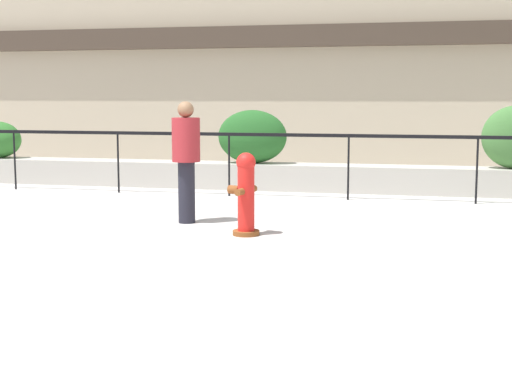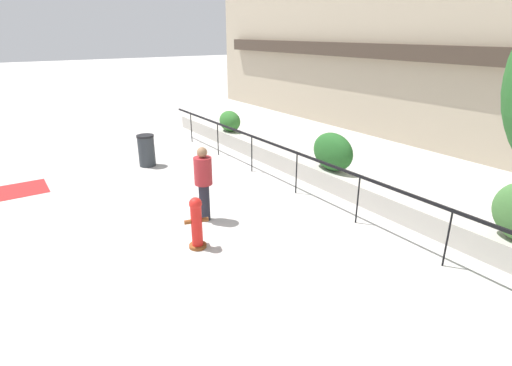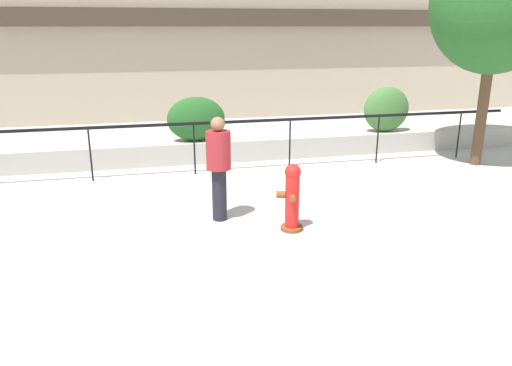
{
  "view_description": "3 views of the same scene",
  "coord_description": "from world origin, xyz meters",
  "views": [
    {
      "loc": [
        3.26,
        -7.46,
        1.81
      ],
      "look_at": [
        1.25,
        1.55,
        0.67
      ],
      "focal_mm": 50.0,
      "sensor_mm": 36.0,
      "label": 1
    },
    {
      "loc": [
        7.64,
        -1.52,
        4.06
      ],
      "look_at": [
        0.67,
        3.17,
        0.87
      ],
      "focal_mm": 28.0,
      "sensor_mm": 36.0,
      "label": 2
    },
    {
      "loc": [
        -1.07,
        -5.58,
        3.09
      ],
      "look_at": [
        0.66,
        1.88,
        0.68
      ],
      "focal_mm": 35.0,
      "sensor_mm": 36.0,
      "label": 3
    }
  ],
  "objects": [
    {
      "name": "fence_railing_segment",
      "position": [
        -0.0,
        4.9,
        1.02
      ],
      "size": [
        15.0,
        0.05,
        1.15
      ],
      "color": "black",
      "rests_on": "ground"
    },
    {
      "name": "hedge_bush_2",
      "position": [
        5.03,
        6.0,
        1.07
      ],
      "size": [
        1.21,
        0.62,
        1.14
      ],
      "primitive_type": "ellipsoid",
      "color": "#427538",
      "rests_on": "planter_wall_low"
    },
    {
      "name": "ground_plane",
      "position": [
        0.0,
        0.0,
        0.0
      ],
      "size": [
        120.0,
        120.0,
        0.0
      ],
      "primitive_type": "plane",
      "color": "#BCB7B2"
    },
    {
      "name": "hedge_bush_1",
      "position": [
        0.18,
        6.0,
        1.02
      ],
      "size": [
        1.36,
        0.66,
        1.03
      ],
      "primitive_type": "ellipsoid",
      "color": "#235B23",
      "rests_on": "planter_wall_low"
    },
    {
      "name": "pedestrian",
      "position": [
        0.1,
        2.14,
        0.99
      ],
      "size": [
        0.57,
        0.57,
        1.73
      ],
      "color": "black",
      "rests_on": "ground"
    },
    {
      "name": "fire_hydrant",
      "position": [
        1.13,
        1.44,
        0.55
      ],
      "size": [
        0.47,
        0.48,
        1.08
      ],
      "color": "brown",
      "rests_on": "ground"
    },
    {
      "name": "street_tree",
      "position": [
        6.49,
        4.25,
        3.55
      ],
      "size": [
        2.85,
        2.56,
        5.06
      ],
      "color": "brown",
      "rests_on": "ground"
    },
    {
      "name": "planter_wall_low",
      "position": [
        0.0,
        6.0,
        0.25
      ],
      "size": [
        18.0,
        0.7,
        0.5
      ],
      "primitive_type": "cube",
      "color": "#B7B2A8",
      "rests_on": "ground"
    }
  ]
}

